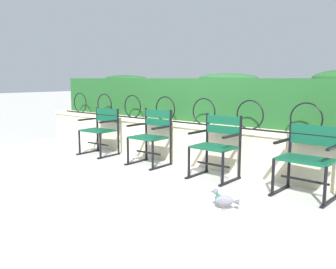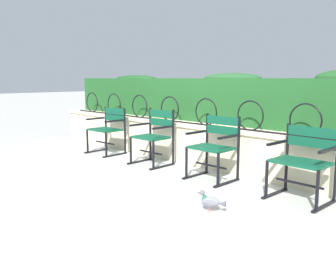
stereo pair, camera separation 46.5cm
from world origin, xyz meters
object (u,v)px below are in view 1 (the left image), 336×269
object	(u,v)px
park_chair_leftmost	(101,129)
pigeon_near_chairs	(224,200)
park_chair_centre_right	(217,145)
park_chair_rightmost	(308,157)
park_chair_centre_left	(151,135)

from	to	relation	value
park_chair_leftmost	pigeon_near_chairs	distance (m)	3.37
park_chair_centre_right	park_chair_rightmost	distance (m)	1.23
park_chair_centre_left	park_chair_leftmost	bearing A→B (deg)	-179.20
park_chair_leftmost	pigeon_near_chairs	size ratio (longest dim) A/B	3.01
park_chair_centre_right	park_chair_rightmost	xyz separation A→B (m)	(1.22, 0.04, -0.00)
park_chair_leftmost	park_chair_rightmost	xyz separation A→B (m)	(3.67, 0.04, 0.00)
park_chair_centre_right	pigeon_near_chairs	distance (m)	1.31
park_chair_centre_left	park_chair_centre_right	bearing A→B (deg)	-0.57
pigeon_near_chairs	park_chair_leftmost	bearing A→B (deg)	162.60
park_chair_leftmost	pigeon_near_chairs	bearing A→B (deg)	-17.40
park_chair_centre_left	park_chair_rightmost	size ratio (longest dim) A/B	1.06
park_chair_leftmost	park_chair_rightmost	world-z (taller)	same
park_chair_centre_right	park_chair_rightmost	bearing A→B (deg)	1.83
park_chair_centre_right	pigeon_near_chairs	bearing A→B (deg)	-53.21
park_chair_leftmost	park_chair_centre_right	xyz separation A→B (m)	(2.45, 0.01, 0.01)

